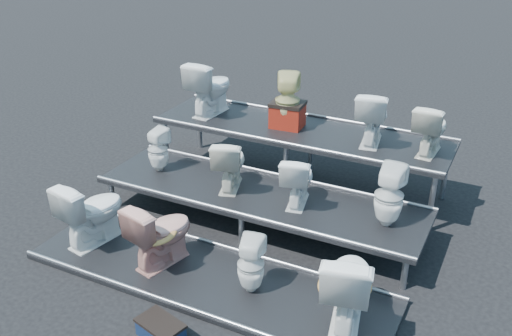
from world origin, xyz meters
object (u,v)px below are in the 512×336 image
at_px(toilet_0, 92,211).
at_px(toilet_4, 158,150).
at_px(toilet_5, 230,163).
at_px(red_crate, 287,116).
at_px(toilet_11, 431,129).
at_px(toilet_2, 251,265).
at_px(toilet_1, 161,232).
at_px(toilet_9, 288,101).
at_px(toilet_6, 298,179).
at_px(toilet_10, 372,117).
at_px(toilet_3, 348,284).
at_px(toilet_8, 210,87).
at_px(step_stool, 161,331).
at_px(toilet_7, 389,196).

height_order(toilet_0, toilet_4, toilet_4).
relative_size(toilet_5, red_crate, 1.53).
distance_m(toilet_4, toilet_11, 3.56).
bearing_deg(toilet_0, red_crate, -107.52).
distance_m(toilet_2, toilet_4, 2.47).
xyz_separation_m(toilet_1, toilet_4, (-0.93, 1.30, 0.31)).
bearing_deg(toilet_0, toilet_1, -169.88).
distance_m(toilet_1, toilet_9, 2.75).
bearing_deg(toilet_0, toilet_6, -137.96).
xyz_separation_m(toilet_10, red_crate, (-1.22, 0.01, -0.20)).
relative_size(toilet_4, toilet_6, 0.94).
distance_m(toilet_2, red_crate, 2.79).
bearing_deg(toilet_10, toilet_3, 93.99).
height_order(toilet_8, red_crate, toilet_8).
relative_size(toilet_5, toilet_9, 0.87).
height_order(toilet_1, toilet_6, toilet_6).
bearing_deg(toilet_1, toilet_9, -84.28).
height_order(toilet_0, toilet_3, toilet_3).
bearing_deg(step_stool, toilet_1, 138.70).
xyz_separation_m(toilet_1, step_stool, (0.66, -0.98, -0.37)).
bearing_deg(toilet_5, toilet_7, 162.05).
bearing_deg(toilet_1, toilet_4, -40.19).
relative_size(toilet_11, step_stool, 1.49).
bearing_deg(toilet_7, toilet_4, 1.58).
relative_size(toilet_1, step_stool, 1.77).
bearing_deg(toilet_10, red_crate, -9.07).
distance_m(toilet_5, toilet_11, 2.58).
xyz_separation_m(toilet_3, toilet_6, (-1.08, 1.30, 0.29)).
distance_m(toilet_1, toilet_7, 2.59).
bearing_deg(step_stool, toilet_7, 70.68).
bearing_deg(red_crate, toilet_3, -59.91).
relative_size(toilet_3, red_crate, 1.93).
height_order(toilet_4, toilet_8, toilet_8).
bearing_deg(step_stool, toilet_4, 139.76).
bearing_deg(toilet_10, toilet_6, 60.49).
bearing_deg(red_crate, toilet_7, -40.15).
xyz_separation_m(toilet_10, step_stool, (-0.94, -3.58, -1.14)).
bearing_deg(toilet_10, toilet_11, 171.41).
bearing_deg(toilet_11, toilet_10, 3.57).
xyz_separation_m(toilet_2, toilet_7, (1.07, 1.30, 0.45)).
bearing_deg(toilet_10, toilet_4, 18.58).
height_order(toilet_8, toilet_11, toilet_8).
distance_m(toilet_4, toilet_9, 1.91).
height_order(toilet_10, step_stool, toilet_10).
relative_size(toilet_2, toilet_6, 0.99).
distance_m(toilet_1, toilet_4, 1.63).
bearing_deg(toilet_6, toilet_1, 37.89).
distance_m(toilet_6, toilet_9, 1.56).
relative_size(toilet_1, toilet_3, 0.92).
bearing_deg(red_crate, toilet_5, -103.71).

